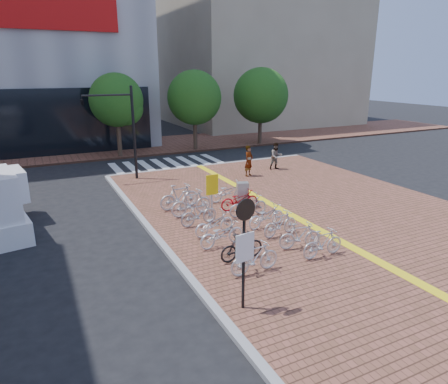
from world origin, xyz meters
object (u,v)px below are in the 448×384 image
bike_12 (240,200)px  bike_5 (191,203)px  bike_7 (323,243)px  bike_10 (266,216)px  notice_sign (245,241)px  bike_8 (300,236)px  bike_11 (248,205)px  traffic_light_pole (111,117)px  bike_6 (179,196)px  bike_9 (280,223)px  bike_3 (214,223)px  bike_1 (242,246)px  bike_2 (222,234)px  utility_box (242,194)px  yellow_sign (212,189)px  pedestrian_b (276,156)px  bike_4 (199,214)px  pedestrian_a (249,161)px  bike_13 (228,192)px  bike_0 (255,258)px

bike_12 → bike_5: bearing=87.1°
bike_7 → bike_10: size_ratio=0.93×
notice_sign → bike_8: bearing=33.8°
bike_11 → traffic_light_pole: size_ratio=0.34×
bike_6 → bike_9: bearing=-159.8°
bike_3 → bike_8: (2.21, -2.47, 0.02)m
bike_1 → bike_2: 1.28m
bike_7 → utility_box: bearing=-2.2°
yellow_sign → pedestrian_b: bearing=41.1°
bike_7 → bike_4: bearing=28.9°
bike_6 → bike_1: bearing=173.9°
bike_5 → bike_2: bearing=170.6°
pedestrian_a → yellow_sign: yellow_sign is taller
bike_3 → traffic_light_pole: traffic_light_pole is taller
traffic_light_pole → yellow_sign: bearing=-73.7°
bike_7 → pedestrian_b: pedestrian_b is taller
bike_1 → bike_12: size_ratio=0.88×
bike_10 → bike_13: size_ratio=0.94×
bike_6 → bike_9: size_ratio=1.18×
bike_5 → pedestrian_a: size_ratio=1.05×
bike_3 → bike_8: bearing=-148.1°
bike_11 → utility_box: (0.37, 1.19, 0.10)m
bike_9 → traffic_light_pole: traffic_light_pole is taller
bike_11 → bike_12: 0.83m
notice_sign → traffic_light_pole: 14.61m
bike_5 → yellow_sign: yellow_sign is taller
bike_9 → pedestrian_a: 9.09m
bike_1 → traffic_light_pole: size_ratio=0.30×
bike_10 → yellow_sign: 2.51m
pedestrian_a → bike_11: bearing=-148.0°
bike_12 → bike_1: bearing=156.7°
bike_0 → bike_10: bike_0 is taller
bike_2 → traffic_light_pole: (-1.60, 10.69, 3.17)m
bike_1 → bike_2: bearing=3.7°
bike_13 → pedestrian_a: bearing=-33.3°
bike_8 → notice_sign: size_ratio=0.52×
bike_13 → utility_box: utility_box is taller
bike_8 → bike_13: bearing=10.8°
yellow_sign → bike_13: bearing=48.1°
bike_0 → pedestrian_b: size_ratio=1.00×
bike_7 → bike_0: bearing=88.0°
yellow_sign → traffic_light_pole: 8.78m
bike_7 → bike_1: bearing=67.1°
bike_7 → bike_12: size_ratio=0.92×
bike_3 → bike_11: (2.21, 1.27, 0.01)m
bike_0 → bike_4: 4.50m
bike_1 → bike_10: bearing=-48.7°
bike_8 → bike_9: 1.27m
notice_sign → bike_10: bearing=52.4°
pedestrian_a → bike_4: bearing=-161.8°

